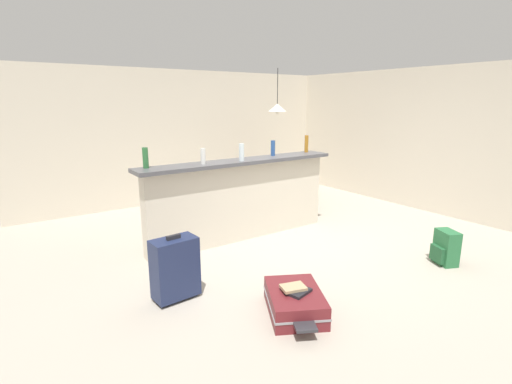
% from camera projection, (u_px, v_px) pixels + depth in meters
% --- Properties ---
extents(ground_plane, '(13.00, 13.00, 0.05)m').
position_uv_depth(ground_plane, '(287.00, 242.00, 5.40)').
color(ground_plane, '#ADA393').
extents(wall_back, '(6.60, 0.10, 2.50)m').
position_uv_depth(wall_back, '(190.00, 136.00, 7.54)').
color(wall_back, beige).
rests_on(wall_back, ground_plane).
extents(wall_right, '(0.10, 6.00, 2.50)m').
position_uv_depth(wall_right, '(406.00, 138.00, 7.04)').
color(wall_right, beige).
rests_on(wall_right, ground_plane).
extents(partition_half_wall, '(2.80, 0.20, 1.09)m').
position_uv_depth(partition_half_wall, '(241.00, 202.00, 5.38)').
color(partition_half_wall, beige).
rests_on(partition_half_wall, ground_plane).
extents(bar_countertop, '(2.96, 0.40, 0.05)m').
position_uv_depth(bar_countertop, '(241.00, 162.00, 5.24)').
color(bar_countertop, '#4C4C51').
rests_on(bar_countertop, partition_half_wall).
extents(bottle_green, '(0.07, 0.07, 0.25)m').
position_uv_depth(bottle_green, '(145.00, 158.00, 4.56)').
color(bottle_green, '#2D6B38').
rests_on(bottle_green, bar_countertop).
extents(bottle_white, '(0.06, 0.06, 0.20)m').
position_uv_depth(bottle_white, '(203.00, 156.00, 4.86)').
color(bottle_white, silver).
rests_on(bottle_white, bar_countertop).
extents(bottle_clear, '(0.07, 0.07, 0.23)m').
position_uv_depth(bottle_clear, '(242.00, 152.00, 5.12)').
color(bottle_clear, silver).
rests_on(bottle_clear, bar_countertop).
extents(bottle_blue, '(0.06, 0.06, 0.22)m').
position_uv_depth(bottle_blue, '(273.00, 148.00, 5.61)').
color(bottle_blue, '#284C89').
rests_on(bottle_blue, bar_countertop).
extents(bottle_amber, '(0.06, 0.06, 0.26)m').
position_uv_depth(bottle_amber, '(306.00, 144.00, 5.99)').
color(bottle_amber, '#9E661E').
rests_on(bottle_amber, bar_countertop).
extents(dining_table, '(1.10, 0.80, 0.74)m').
position_uv_depth(dining_table, '(280.00, 170.00, 7.26)').
color(dining_table, '#4C331E').
rests_on(dining_table, ground_plane).
extents(dining_chair_near_partition, '(0.43, 0.43, 0.93)m').
position_uv_depth(dining_chair_near_partition, '(293.00, 182.00, 6.85)').
color(dining_chair_near_partition, black).
rests_on(dining_chair_near_partition, ground_plane).
extents(pendant_lamp, '(0.34, 0.34, 0.81)m').
position_uv_depth(pendant_lamp, '(277.00, 108.00, 7.00)').
color(pendant_lamp, black).
extents(suitcase_flat_maroon, '(0.76, 0.89, 0.22)m').
position_uv_depth(suitcase_flat_maroon, '(295.00, 302.00, 3.54)').
color(suitcase_flat_maroon, maroon).
rests_on(suitcase_flat_maroon, ground_plane).
extents(suitcase_upright_navy, '(0.46, 0.27, 0.67)m').
position_uv_depth(suitcase_upright_navy, '(175.00, 268.00, 3.75)').
color(suitcase_upright_navy, '#1E284C').
rests_on(suitcase_upright_navy, ground_plane).
extents(backpack_green, '(0.31, 0.33, 0.42)m').
position_uv_depth(backpack_green, '(446.00, 248.00, 4.59)').
color(backpack_green, '#286B3D').
rests_on(backpack_green, ground_plane).
extents(book_stack, '(0.28, 0.26, 0.05)m').
position_uv_depth(book_stack, '(296.00, 289.00, 3.49)').
color(book_stack, black).
rests_on(book_stack, suitcase_flat_maroon).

